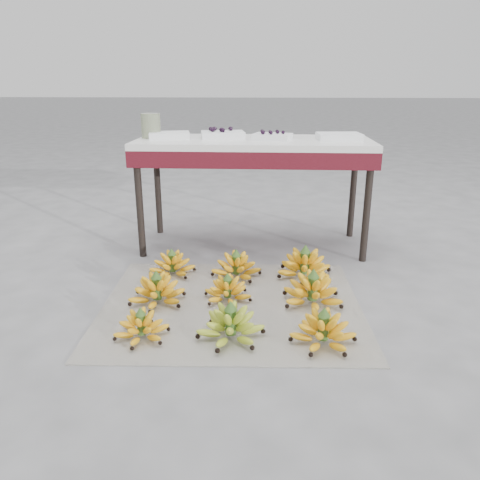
# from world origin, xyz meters

# --- Properties ---
(ground) EXTENTS (60.00, 60.00, 0.00)m
(ground) POSITION_xyz_m (0.00, 0.00, 0.00)
(ground) COLOR slate
(ground) RESTS_ON ground
(newspaper_mat) EXTENTS (1.29, 1.10, 0.01)m
(newspaper_mat) POSITION_xyz_m (-0.07, 0.01, 0.00)
(newspaper_mat) COLOR silver
(newspaper_mat) RESTS_ON ground
(bunch_front_left) EXTENTS (0.26, 0.26, 0.14)m
(bunch_front_left) POSITION_xyz_m (-0.43, -0.32, 0.05)
(bunch_front_left) COLOR yellow
(bunch_front_left) RESTS_ON newspaper_mat
(bunch_front_center) EXTENTS (0.32, 0.32, 0.17)m
(bunch_front_center) POSITION_xyz_m (-0.05, -0.31, 0.07)
(bunch_front_center) COLOR olive
(bunch_front_center) RESTS_ON newspaper_mat
(bunch_front_right) EXTENTS (0.32, 0.32, 0.17)m
(bunch_front_right) POSITION_xyz_m (0.33, -0.33, 0.06)
(bunch_front_right) COLOR yellow
(bunch_front_right) RESTS_ON newspaper_mat
(bunch_mid_left) EXTENTS (0.31, 0.31, 0.17)m
(bunch_mid_left) POSITION_xyz_m (-0.44, 0.01, 0.06)
(bunch_mid_left) COLOR yellow
(bunch_mid_left) RESTS_ON newspaper_mat
(bunch_mid_center) EXTENTS (0.29, 0.29, 0.15)m
(bunch_mid_center) POSITION_xyz_m (-0.10, 0.06, 0.06)
(bunch_mid_center) COLOR yellow
(bunch_mid_center) RESTS_ON newspaper_mat
(bunch_mid_right) EXTENTS (0.39, 0.39, 0.19)m
(bunch_mid_right) POSITION_xyz_m (0.32, 0.04, 0.07)
(bunch_mid_right) COLOR yellow
(bunch_mid_right) RESTS_ON newspaper_mat
(bunch_back_left) EXTENTS (0.29, 0.29, 0.15)m
(bunch_back_left) POSITION_xyz_m (-0.44, 0.37, 0.06)
(bunch_back_left) COLOR yellow
(bunch_back_left) RESTS_ON newspaper_mat
(bunch_back_center) EXTENTS (0.34, 0.34, 0.17)m
(bunch_back_center) POSITION_xyz_m (-0.07, 0.35, 0.06)
(bunch_back_center) COLOR yellow
(bunch_back_center) RESTS_ON newspaper_mat
(bunch_back_right) EXTENTS (0.40, 0.40, 0.19)m
(bunch_back_right) POSITION_xyz_m (0.30, 0.38, 0.07)
(bunch_back_right) COLOR yellow
(bunch_back_right) RESTS_ON newspaper_mat
(vendor_table) EXTENTS (1.46, 0.58, 0.70)m
(vendor_table) POSITION_xyz_m (-0.00, 0.90, 0.62)
(vendor_table) COLOR black
(vendor_table) RESTS_ON ground
(tray_far_left) EXTENTS (0.28, 0.23, 0.04)m
(tray_far_left) POSITION_xyz_m (-0.53, 0.91, 0.72)
(tray_far_left) COLOR white
(tray_far_left) RESTS_ON vendor_table
(tray_left) EXTENTS (0.30, 0.24, 0.07)m
(tray_left) POSITION_xyz_m (-0.20, 0.93, 0.72)
(tray_left) COLOR white
(tray_left) RESTS_ON vendor_table
(tray_right) EXTENTS (0.26, 0.22, 0.06)m
(tray_right) POSITION_xyz_m (0.11, 0.88, 0.72)
(tray_right) COLOR white
(tray_right) RESTS_ON vendor_table
(tray_far_right) EXTENTS (0.27, 0.21, 0.04)m
(tray_far_right) POSITION_xyz_m (0.52, 0.89, 0.72)
(tray_far_right) COLOR white
(tray_far_right) RESTS_ON vendor_table
(glass_jar) EXTENTS (0.15, 0.15, 0.15)m
(glass_jar) POSITION_xyz_m (-0.65, 0.93, 0.78)
(glass_jar) COLOR beige
(glass_jar) RESTS_ON vendor_table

